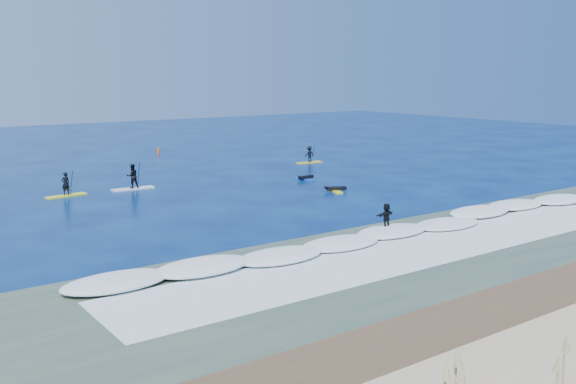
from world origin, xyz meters
TOP-DOWN VIEW (x-y plane):
  - ground at (0.00, 0.00)m, footprint 160.00×160.00m
  - wet_sand_strip at (0.00, -21.50)m, footprint 90.00×5.00m
  - shallow_water at (0.00, -14.00)m, footprint 90.00×13.00m
  - breaking_wave at (0.00, -10.00)m, footprint 40.00×6.00m
  - whitewater at (0.00, -13.00)m, footprint 34.00×5.00m
  - sup_paddler_left at (-10.47, 12.24)m, footprint 3.04×1.19m
  - sup_paddler_center at (-5.35, 12.12)m, footprint 3.33×0.99m
  - sup_paddler_right at (14.92, 15.80)m, footprint 2.80×0.81m
  - prone_paddler_near at (6.94, 2.21)m, footprint 1.69×2.26m
  - prone_paddler_far at (8.33, 7.83)m, footprint 1.71×2.20m
  - wave_surfer at (1.05, -9.33)m, footprint 2.17×0.79m
  - marker_buoy at (5.68, 31.54)m, footprint 0.32×0.32m

SIDE VIEW (x-z plane):
  - ground at x=0.00m, z-range 0.00..0.00m
  - wet_sand_strip at x=0.00m, z-range -0.04..0.04m
  - breaking_wave at x=0.00m, z-range -0.15..0.15m
  - whitewater at x=0.00m, z-range -0.01..0.01m
  - shallow_water at x=0.00m, z-range 0.00..0.01m
  - prone_paddler_far at x=8.33m, z-range -0.07..0.38m
  - prone_paddler_near at x=6.94m, z-range -0.07..0.39m
  - marker_buoy at x=5.68m, z-range -0.05..0.72m
  - sup_paddler_left at x=-10.47m, z-range -0.39..1.69m
  - sup_paddler_right at x=14.92m, z-range -0.21..1.73m
  - wave_surfer at x=1.05m, z-range 0.09..1.63m
  - sup_paddler_center at x=-5.35m, z-range -0.29..2.02m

